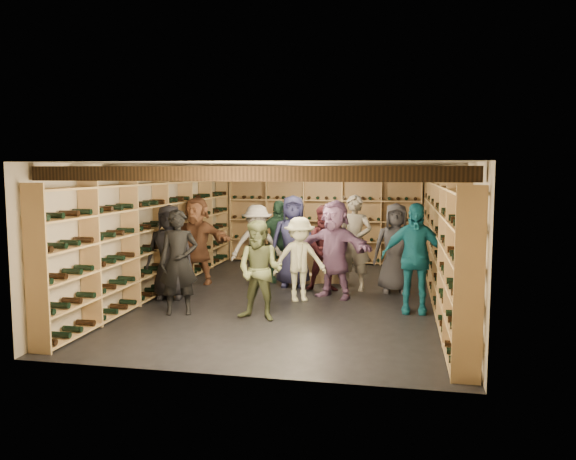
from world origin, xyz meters
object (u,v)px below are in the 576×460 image
(person_8, at_px, (327,248))
(person_10, at_px, (278,241))
(person_7, at_px, (355,243))
(person_9, at_px, (257,246))
(person_0, at_px, (170,252))
(person_3, at_px, (299,259))
(person_11, at_px, (334,249))
(crate_loose, at_px, (307,279))
(person_2, at_px, (260,271))
(crate_stack_left, at_px, (328,266))
(person_1, at_px, (179,262))
(person_6, at_px, (293,241))
(person_4, at_px, (414,258))
(crate_stack_right, at_px, (308,262))
(person_12, at_px, (395,248))
(person_5, at_px, (197,240))

(person_8, xyz_separation_m, person_10, (-1.09, 0.70, 0.02))
(person_7, distance_m, person_9, 1.93)
(person_0, height_order, person_10, person_0)
(person_3, height_order, person_11, person_11)
(person_0, xyz_separation_m, person_10, (1.58, 1.84, -0.00))
(crate_loose, xyz_separation_m, person_2, (-0.24, -2.95, 0.69))
(crate_stack_left, distance_m, person_1, 3.67)
(crate_stack_left, bearing_deg, person_8, -85.52)
(person_6, bearing_deg, person_4, -43.09)
(crate_stack_right, xyz_separation_m, person_10, (-0.46, -1.00, 0.59))
(person_2, distance_m, person_8, 2.37)
(person_4, bearing_deg, crate_loose, 136.44)
(person_7, relative_size, person_12, 1.09)
(person_1, relative_size, person_12, 1.00)
(crate_stack_right, distance_m, person_2, 3.99)
(person_2, bearing_deg, person_1, -175.74)
(person_8, bearing_deg, person_7, 12.13)
(crate_stack_right, xyz_separation_m, person_12, (1.92, -1.56, 0.59))
(crate_loose, distance_m, person_9, 1.26)
(crate_stack_left, height_order, crate_stack_right, crate_stack_left)
(person_3, bearing_deg, person_11, 9.97)
(person_5, height_order, person_9, person_5)
(person_1, xyz_separation_m, person_6, (1.39, 2.47, 0.06))
(person_4, bearing_deg, person_6, 145.13)
(person_9, height_order, person_11, person_11)
(person_0, height_order, person_8, person_0)
(crate_loose, height_order, person_12, person_12)
(person_3, bearing_deg, crate_stack_right, 72.90)
(crate_loose, xyz_separation_m, person_6, (-0.21, -0.39, 0.82))
(person_8, relative_size, person_10, 0.97)
(crate_stack_left, height_order, person_11, person_11)
(crate_stack_right, xyz_separation_m, crate_loose, (0.14, -1.00, -0.17))
(person_11, bearing_deg, crate_stack_right, 134.57)
(person_3, bearing_deg, person_9, 110.41)
(person_2, distance_m, person_3, 1.42)
(crate_loose, bearing_deg, person_1, -119.19)
(crate_stack_right, distance_m, crate_loose, 1.03)
(person_9, distance_m, person_11, 1.78)
(person_1, xyz_separation_m, person_11, (2.30, 1.65, 0.05))
(person_2, height_order, person_12, person_12)
(person_0, relative_size, person_4, 0.95)
(person_0, xyz_separation_m, person_9, (1.26, 1.38, -0.04))
(person_2, height_order, person_9, person_9)
(crate_stack_right, xyz_separation_m, person_4, (2.22, -3.03, 0.64))
(person_3, distance_m, person_5, 2.57)
(person_7, bearing_deg, person_0, -143.86)
(person_1, relative_size, person_3, 1.14)
(crate_loose, xyz_separation_m, person_7, (1.01, -0.50, 0.83))
(crate_stack_right, height_order, person_3, person_3)
(person_3, xyz_separation_m, person_10, (-0.73, 1.58, 0.10))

